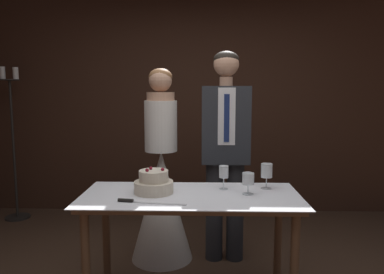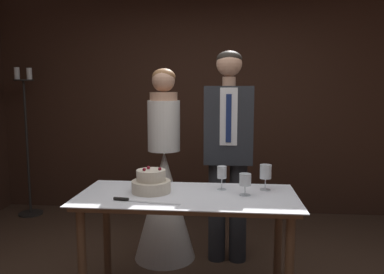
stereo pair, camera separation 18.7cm
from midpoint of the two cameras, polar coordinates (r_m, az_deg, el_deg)
wall_back at (r=4.60m, az=3.89°, el=5.23°), size 5.44×0.12×2.68m
cake_table at (r=2.60m, az=1.35°, el=-10.90°), size 1.49×0.68×0.79m
tiered_cake at (r=2.62m, az=-4.21°, el=-6.95°), size 0.27×0.27×0.18m
cake_knife at (r=2.43m, az=-6.69°, el=-9.60°), size 0.44×0.09×0.02m
wine_glass_near at (r=2.68m, az=6.58°, el=-5.56°), size 0.07×0.07×0.17m
wine_glass_middle at (r=2.72m, az=13.10°, el=-5.37°), size 0.08×0.08×0.18m
wine_glass_far at (r=2.57m, az=10.20°, el=-6.51°), size 0.08×0.08×0.15m
bride at (r=3.33m, az=-2.60°, el=-8.19°), size 0.54×0.54×1.68m
groom at (r=3.22m, az=7.20°, el=-1.26°), size 0.41×0.25×1.82m
candle_stand at (r=4.80m, az=-22.82°, el=-1.40°), size 0.28×0.28×1.75m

